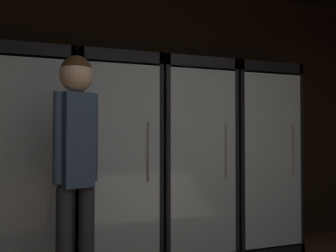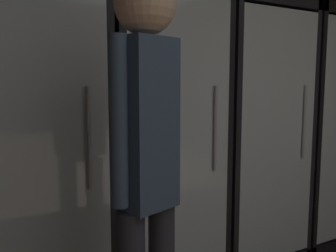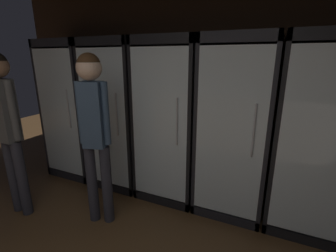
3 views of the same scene
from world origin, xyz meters
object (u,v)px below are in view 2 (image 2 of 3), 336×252
at_px(cooler_right, 244,134).
at_px(shopper_near, 146,143).
at_px(cooler_center, 155,143).
at_px(cooler_far_right, 312,129).
at_px(cooler_left, 32,152).

xyz_separation_m(cooler_right, shopper_near, (-1.20, -0.84, 0.15)).
bearing_deg(shopper_near, cooler_right, 34.89).
distance_m(cooler_center, cooler_far_right, 1.50).
xyz_separation_m(cooler_left, shopper_near, (0.30, -0.84, 0.15)).
height_order(cooler_far_right, shopper_near, cooler_far_right).
bearing_deg(cooler_center, cooler_left, 179.94).
distance_m(cooler_left, shopper_near, 0.90).
relative_size(cooler_right, shopper_near, 1.10).
xyz_separation_m(cooler_center, shopper_near, (-0.45, -0.84, 0.16)).
bearing_deg(cooler_right, cooler_center, -179.97).
distance_m(cooler_center, shopper_near, 0.96).
distance_m(cooler_left, cooler_right, 1.50).
bearing_deg(shopper_near, cooler_center, 61.76).
height_order(cooler_left, cooler_right, same).
relative_size(cooler_center, shopper_near, 1.10).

